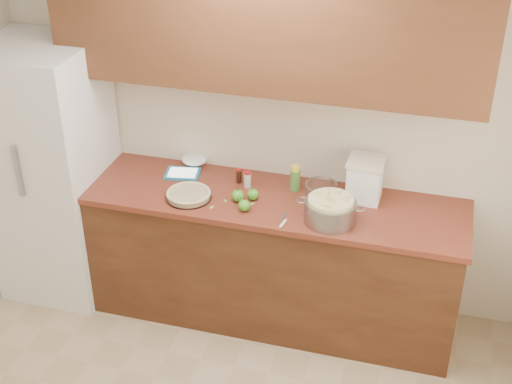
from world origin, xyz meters
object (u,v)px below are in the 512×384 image
(flour_canister, at_px, (365,179))
(tablet, at_px, (183,173))
(colander, at_px, (330,210))
(pie, at_px, (189,195))

(flour_canister, xyz_separation_m, tablet, (-1.21, -0.02, -0.13))
(flour_canister, bearing_deg, colander, -116.19)
(pie, xyz_separation_m, colander, (0.91, -0.02, 0.05))
(tablet, bearing_deg, colander, -25.79)
(colander, relative_size, tablet, 1.64)
(pie, distance_m, colander, 0.91)
(pie, xyz_separation_m, tablet, (-0.15, 0.28, -0.02))
(colander, xyz_separation_m, tablet, (-1.05, 0.30, -0.07))
(tablet, bearing_deg, pie, -72.14)
(pie, height_order, colander, colander)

